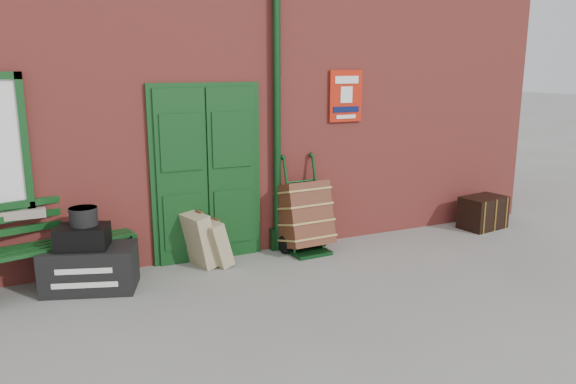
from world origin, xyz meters
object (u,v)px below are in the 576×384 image
porter_trolley (305,216)px  dark_trunk (483,212)px  bench (55,241)px  houdini_trunk (90,268)px

porter_trolley → dark_trunk: 3.01m
bench → dark_trunk: bearing=-16.9°
bench → houdini_trunk: 0.53m
porter_trolley → houdini_trunk: bearing=-179.3°
porter_trolley → dark_trunk: porter_trolley is taller
houdini_trunk → porter_trolley: (2.77, 0.21, 0.25)m
bench → houdini_trunk: (0.33, -0.31, -0.28)m
houdini_trunk → dark_trunk: 5.77m
dark_trunk → porter_trolley: bearing=167.7°
houdini_trunk → dark_trunk: houdini_trunk is taller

